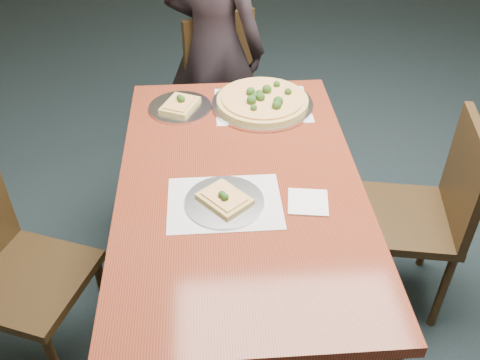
{
  "coord_description": "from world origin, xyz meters",
  "views": [
    {
      "loc": [
        -0.52,
        -1.69,
        1.99
      ],
      "look_at": [
        -0.41,
        -0.14,
        0.75
      ],
      "focal_mm": 40.0,
      "sensor_mm": 36.0,
      "label": 1
    }
  ],
  "objects": [
    {
      "name": "slice_plate_far",
      "position": [
        -0.64,
        0.39,
        0.76
      ],
      "size": [
        0.28,
        0.28,
        0.06
      ],
      "color": "silver",
      "rests_on": "dining_table"
    },
    {
      "name": "napkin",
      "position": [
        -0.18,
        -0.29,
        0.75
      ],
      "size": [
        0.16,
        0.16,
        0.01
      ],
      "primitive_type": "cube",
      "rotation": [
        0.0,
        0.0,
        -0.15
      ],
      "color": "white",
      "rests_on": "dining_table"
    },
    {
      "name": "diner",
      "position": [
        -0.48,
        0.96,
        0.77
      ],
      "size": [
        0.67,
        0.57,
        1.54
      ],
      "primitive_type": "imported",
      "rotation": [
        0.0,
        0.0,
        2.71
      ],
      "color": "black",
      "rests_on": "ground"
    },
    {
      "name": "chair_left",
      "position": [
        -1.29,
        -0.29,
        0.52
      ],
      "size": [
        0.54,
        0.54,
        0.91
      ],
      "rotation": [
        0.0,
        0.0,
        1.2
      ],
      "color": "black",
      "rests_on": "ground"
    },
    {
      "name": "placemat_near",
      "position": [
        -0.48,
        -0.27,
        0.75
      ],
      "size": [
        0.4,
        0.3,
        0.0
      ],
      "primitive_type": "cube",
      "color": "white",
      "rests_on": "dining_table"
    },
    {
      "name": "slice_plate_near",
      "position": [
        -0.48,
        -0.27,
        0.76
      ],
      "size": [
        0.28,
        0.28,
        0.05
      ],
      "color": "silver",
      "rests_on": "dining_table"
    },
    {
      "name": "placemat_main",
      "position": [
        -0.28,
        0.39,
        0.75
      ],
      "size": [
        0.42,
        0.32,
        0.0
      ],
      "primitive_type": "cube",
      "color": "white",
      "rests_on": "dining_table"
    },
    {
      "name": "chair_far",
      "position": [
        -0.4,
        0.96,
        0.52
      ],
      "size": [
        0.55,
        0.55,
        0.91
      ],
      "rotation": [
        0.0,
        0.0,
        0.42
      ],
      "color": "black",
      "rests_on": "ground"
    },
    {
      "name": "chair_right",
      "position": [
        0.36,
        -0.09,
        0.52
      ],
      "size": [
        0.49,
        0.49,
        0.91
      ],
      "rotation": [
        0.0,
        0.0,
        -1.76
      ],
      "color": "black",
      "rests_on": "ground"
    },
    {
      "name": "dining_table",
      "position": [
        -0.41,
        -0.14,
        0.66
      ],
      "size": [
        0.9,
        1.5,
        0.75
      ],
      "color": "#602013",
      "rests_on": "ground"
    },
    {
      "name": "ground",
      "position": [
        0.0,
        0.0,
        0.0
      ],
      "size": [
        8.0,
        8.0,
        0.0
      ],
      "primitive_type": "plane",
      "color": "black",
      "rests_on": "ground"
    },
    {
      "name": "pizza_pan",
      "position": [
        -0.28,
        0.39,
        0.77
      ],
      "size": [
        0.45,
        0.45,
        0.07
      ],
      "color": "silver",
      "rests_on": "dining_table"
    }
  ]
}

